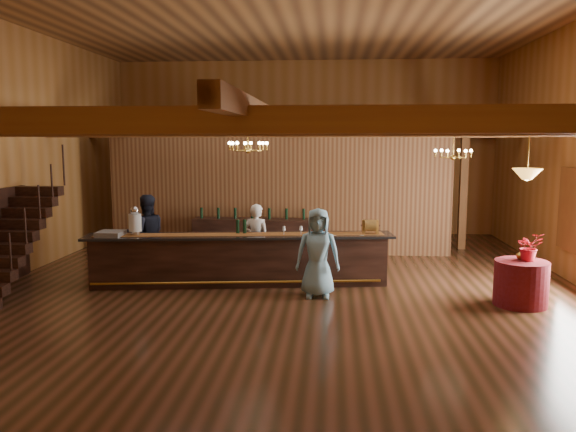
# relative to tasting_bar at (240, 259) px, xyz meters

# --- Properties ---
(floor) EXTENTS (14.00, 14.00, 0.00)m
(floor) POSITION_rel_tasting_bar_xyz_m (0.97, -0.15, -0.54)
(floor) COLOR #562E1D
(floor) RESTS_ON ground
(ceiling) EXTENTS (14.00, 14.00, 0.00)m
(ceiling) POSITION_rel_tasting_bar_xyz_m (0.97, -0.15, 4.96)
(ceiling) COLOR #AD7943
(ceiling) RESTS_ON wall_back
(wall_back) EXTENTS (12.00, 0.10, 5.50)m
(wall_back) POSITION_rel_tasting_bar_xyz_m (0.97, 6.85, 2.21)
(wall_back) COLOR #A9713A
(wall_back) RESTS_ON floor
(wall_front) EXTENTS (12.00, 0.10, 5.50)m
(wall_front) POSITION_rel_tasting_bar_xyz_m (0.97, -7.15, 2.21)
(wall_front) COLOR #A9713A
(wall_front) RESTS_ON floor
(beam_grid) EXTENTS (11.90, 13.90, 0.39)m
(beam_grid) POSITION_rel_tasting_bar_xyz_m (0.97, 0.36, 2.70)
(beam_grid) COLOR brown
(beam_grid) RESTS_ON wall_left
(support_posts) EXTENTS (9.20, 10.20, 3.20)m
(support_posts) POSITION_rel_tasting_bar_xyz_m (0.97, -0.65, 1.06)
(support_posts) COLOR brown
(support_posts) RESTS_ON floor
(partition_wall) EXTENTS (9.00, 0.18, 3.10)m
(partition_wall) POSITION_rel_tasting_bar_xyz_m (0.47, 3.35, 1.01)
(partition_wall) COLOR brown
(partition_wall) RESTS_ON floor
(window_right_back) EXTENTS (0.12, 1.05, 1.75)m
(window_right_back) POSITION_rel_tasting_bar_xyz_m (6.92, 0.85, 1.01)
(window_right_back) COLOR white
(window_right_back) RESTS_ON wall_right
(staircase) EXTENTS (1.00, 2.80, 2.00)m
(staircase) POSITION_rel_tasting_bar_xyz_m (-4.48, -0.89, 0.46)
(staircase) COLOR #402118
(staircase) RESTS_ON floor
(backroom_boxes) EXTENTS (4.10, 0.60, 1.10)m
(backroom_boxes) POSITION_rel_tasting_bar_xyz_m (0.68, 5.35, -0.01)
(backroom_boxes) COLOR #402118
(backroom_boxes) RESTS_ON floor
(tasting_bar) EXTENTS (6.40, 1.60, 1.07)m
(tasting_bar) POSITION_rel_tasting_bar_xyz_m (0.00, 0.00, 0.00)
(tasting_bar) COLOR #402118
(tasting_bar) RESTS_ON floor
(beverage_dispenser) EXTENTS (0.26, 0.26, 0.60)m
(beverage_dispenser) POSITION_rel_tasting_bar_xyz_m (-2.13, -0.22, 0.81)
(beverage_dispenser) COLOR silver
(beverage_dispenser) RESTS_ON tasting_bar
(glass_rack_tray) EXTENTS (0.50, 0.50, 0.10)m
(glass_rack_tray) POSITION_rel_tasting_bar_xyz_m (-2.60, -0.38, 0.57)
(glass_rack_tray) COLOR gray
(glass_rack_tray) RESTS_ON tasting_bar
(raffle_drum) EXTENTS (0.34, 0.24, 0.30)m
(raffle_drum) POSITION_rel_tasting_bar_xyz_m (2.69, 0.30, 0.70)
(raffle_drum) COLOR #A36F2B
(raffle_drum) RESTS_ON tasting_bar
(bar_bottle_0) EXTENTS (0.07, 0.07, 0.30)m
(bar_bottle_0) POSITION_rel_tasting_bar_xyz_m (-0.06, 0.12, 0.67)
(bar_bottle_0) COLOR black
(bar_bottle_0) RESTS_ON tasting_bar
(bar_bottle_1) EXTENTS (0.07, 0.07, 0.30)m
(bar_bottle_1) POSITION_rel_tasting_bar_xyz_m (0.08, 0.13, 0.67)
(bar_bottle_1) COLOR black
(bar_bottle_1) RESTS_ON tasting_bar
(backbar_shelf) EXTENTS (3.52, 0.67, 0.98)m
(backbar_shelf) POSITION_rel_tasting_bar_xyz_m (0.06, 2.88, -0.05)
(backbar_shelf) COLOR #402118
(backbar_shelf) RESTS_ON floor
(round_table) EXTENTS (0.95, 0.95, 0.82)m
(round_table) POSITION_rel_tasting_bar_xyz_m (5.35, -1.05, -0.13)
(round_table) COLOR maroon
(round_table) RESTS_ON floor
(chandelier_left) EXTENTS (0.80, 0.80, 0.47)m
(chandelier_left) POSITION_rel_tasting_bar_xyz_m (0.18, 0.05, 2.34)
(chandelier_left) COLOR gold
(chandelier_left) RESTS_ON beam_grid
(chandelier_right) EXTENTS (0.80, 0.80, 0.64)m
(chandelier_right) POSITION_rel_tasting_bar_xyz_m (4.53, 1.28, 2.18)
(chandelier_right) COLOR gold
(chandelier_right) RESTS_ON beam_grid
(pendant_lamp) EXTENTS (0.52, 0.52, 0.90)m
(pendant_lamp) POSITION_rel_tasting_bar_xyz_m (5.35, -1.05, 1.86)
(pendant_lamp) COLOR gold
(pendant_lamp) RESTS_ON beam_grid
(bartender) EXTENTS (0.66, 0.50, 1.63)m
(bartender) POSITION_rel_tasting_bar_xyz_m (0.25, 0.69, 0.28)
(bartender) COLOR white
(bartender) RESTS_ON floor
(staff_second) EXTENTS (1.09, 1.00, 1.80)m
(staff_second) POSITION_rel_tasting_bar_xyz_m (-2.25, 0.78, 0.36)
(staff_second) COLOR #1B1F2E
(staff_second) RESTS_ON floor
(guest) EXTENTS (0.85, 0.56, 1.72)m
(guest) POSITION_rel_tasting_bar_xyz_m (1.63, -0.77, 0.32)
(guest) COLOR #7CAFC7
(guest) RESTS_ON floor
(floor_plant) EXTENTS (0.71, 0.58, 1.24)m
(floor_plant) POSITION_rel_tasting_bar_xyz_m (4.21, 3.57, 0.08)
(floor_plant) COLOR #3B692E
(floor_plant) RESTS_ON floor
(table_flowers) EXTENTS (0.55, 0.50, 0.52)m
(table_flowers) POSITION_rel_tasting_bar_xyz_m (5.47, -1.01, 0.55)
(table_flowers) COLOR #B31322
(table_flowers) RESTS_ON round_table
(table_vase) EXTENTS (0.19, 0.19, 0.29)m
(table_vase) POSITION_rel_tasting_bar_xyz_m (5.37, -0.91, 0.43)
(table_vase) COLOR gold
(table_vase) RESTS_ON round_table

